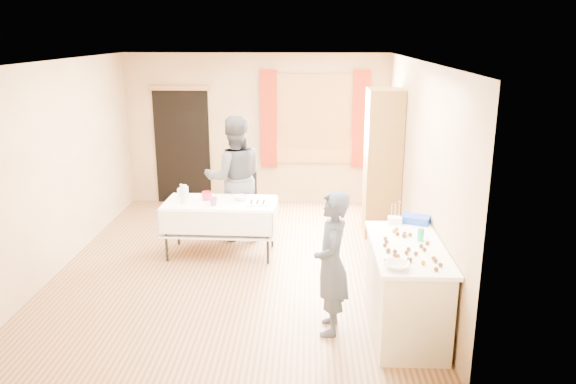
{
  "coord_description": "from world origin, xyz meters",
  "views": [
    {
      "loc": [
        0.9,
        -6.82,
        2.93
      ],
      "look_at": [
        0.65,
        0.0,
        0.98
      ],
      "focal_mm": 35.0,
      "sensor_mm": 36.0,
      "label": 1
    }
  ],
  "objects_px": {
    "counter": "(405,288)",
    "woman": "(235,178)",
    "girl": "(332,263)",
    "chair": "(243,214)",
    "party_table": "(221,223)",
    "cabinet": "(383,163)"
  },
  "relations": [
    {
      "from": "party_table",
      "to": "chair",
      "type": "height_order",
      "value": "chair"
    },
    {
      "from": "woman",
      "to": "chair",
      "type": "bearing_deg",
      "value": -125.97
    },
    {
      "from": "counter",
      "to": "woman",
      "type": "distance_m",
      "value": 3.34
    },
    {
      "from": "cabinet",
      "to": "counter",
      "type": "relative_size",
      "value": 1.46
    },
    {
      "from": "cabinet",
      "to": "chair",
      "type": "relative_size",
      "value": 2.15
    },
    {
      "from": "party_table",
      "to": "woman",
      "type": "bearing_deg",
      "value": 81.31
    },
    {
      "from": "chair",
      "to": "girl",
      "type": "xyz_separation_m",
      "value": [
        1.21,
        -2.85,
        0.43
      ]
    },
    {
      "from": "woman",
      "to": "girl",
      "type": "bearing_deg",
      "value": 104.34
    },
    {
      "from": "chair",
      "to": "party_table",
      "type": "bearing_deg",
      "value": -107.95
    },
    {
      "from": "girl",
      "to": "woman",
      "type": "height_order",
      "value": "woman"
    },
    {
      "from": "cabinet",
      "to": "girl",
      "type": "distance_m",
      "value": 3.07
    },
    {
      "from": "counter",
      "to": "woman",
      "type": "relative_size",
      "value": 0.82
    },
    {
      "from": "girl",
      "to": "woman",
      "type": "relative_size",
      "value": 0.81
    },
    {
      "from": "chair",
      "to": "girl",
      "type": "distance_m",
      "value": 3.13
    },
    {
      "from": "cabinet",
      "to": "chair",
      "type": "xyz_separation_m",
      "value": [
        -2.06,
        -0.08,
        -0.78
      ]
    },
    {
      "from": "cabinet",
      "to": "woman",
      "type": "distance_m",
      "value": 2.17
    },
    {
      "from": "cabinet",
      "to": "woman",
      "type": "bearing_deg",
      "value": -172.68
    },
    {
      "from": "cabinet",
      "to": "party_table",
      "type": "bearing_deg",
      "value": -157.6
    },
    {
      "from": "girl",
      "to": "chair",
      "type": "bearing_deg",
      "value": -155.41
    },
    {
      "from": "chair",
      "to": "woman",
      "type": "height_order",
      "value": "woman"
    },
    {
      "from": "party_table",
      "to": "chair",
      "type": "bearing_deg",
      "value": 77.96
    },
    {
      "from": "counter",
      "to": "party_table",
      "type": "xyz_separation_m",
      "value": [
        -2.17,
        1.94,
        -0.01
      ]
    }
  ]
}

